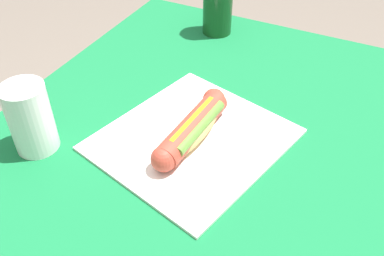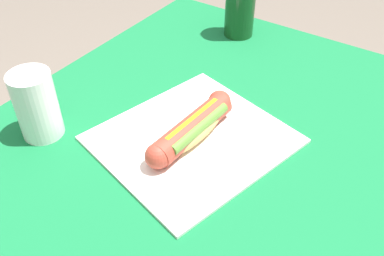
% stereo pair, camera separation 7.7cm
% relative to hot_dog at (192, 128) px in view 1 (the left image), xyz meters
% --- Properties ---
extents(dining_table, '(1.11, 0.76, 0.72)m').
position_rel_hot_dog_xyz_m(dining_table, '(0.05, 0.00, -0.17)').
color(dining_table, brown).
rests_on(dining_table, ground).
extents(paper_wrapper, '(0.38, 0.36, 0.01)m').
position_rel_hot_dog_xyz_m(paper_wrapper, '(-0.00, -0.00, -0.03)').
color(paper_wrapper, white).
rests_on(paper_wrapper, dining_table).
extents(hot_dog, '(0.23, 0.07, 0.05)m').
position_rel_hot_dog_xyz_m(hot_dog, '(0.00, 0.00, 0.00)').
color(hot_dog, tan).
rests_on(hot_dog, paper_wrapper).
extents(drinking_cup, '(0.08, 0.08, 0.13)m').
position_rel_hot_dog_xyz_m(drinking_cup, '(0.14, -0.24, 0.03)').
color(drinking_cup, white).
rests_on(drinking_cup, dining_table).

